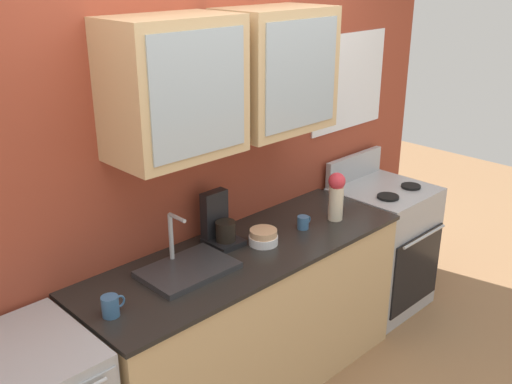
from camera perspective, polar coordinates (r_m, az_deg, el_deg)
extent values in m
plane|color=#936B47|center=(3.70, -0.75, -17.88)|extent=(10.00, 10.00, 0.00)
cube|color=#993D28|center=(3.28, -5.38, 4.88)|extent=(3.95, 0.10, 2.83)
cube|color=tan|center=(2.80, -7.95, 9.84)|extent=(0.62, 0.38, 0.65)
cube|color=#9EADB7|center=(2.65, -5.43, 9.30)|extent=(0.53, 0.01, 0.55)
cube|color=tan|center=(3.24, 1.83, 11.60)|extent=(0.62, 0.38, 0.65)
cube|color=#9EADB7|center=(3.11, 4.42, 11.14)|extent=(0.53, 0.01, 0.55)
cube|color=white|center=(4.08, 8.90, 10.42)|extent=(0.73, 0.01, 0.64)
cube|color=tan|center=(3.44, -0.78, -12.32)|extent=(1.92, 0.62, 0.86)
cube|color=black|center=(3.22, -0.82, -5.73)|extent=(1.95, 0.65, 0.02)
cube|color=#ADAFB5|center=(4.31, 11.86, -5.18)|extent=(0.61, 0.58, 0.89)
cube|color=black|center=(4.21, 15.15, -7.28)|extent=(0.56, 0.01, 0.53)
cylinder|color=#ADAFB5|center=(4.08, 15.85, -4.12)|extent=(0.49, 0.02, 0.02)
cube|color=#ADAFB5|center=(4.25, 9.38, 2.40)|extent=(0.58, 0.04, 0.18)
cylinder|color=black|center=(3.97, 12.53, -0.45)|extent=(0.14, 0.14, 0.02)
cylinder|color=black|center=(4.19, 14.62, 0.53)|extent=(0.13, 0.13, 0.02)
cube|color=#2D2D30|center=(3.00, -6.54, -7.40)|extent=(0.46, 0.31, 0.03)
cylinder|color=#ADAFB5|center=(3.03, -8.15, -4.25)|extent=(0.02, 0.02, 0.25)
cylinder|color=#ADAFB5|center=(2.94, -7.57, -2.46)|extent=(0.02, 0.12, 0.02)
cylinder|color=white|center=(3.26, 0.71, -4.61)|extent=(0.16, 0.16, 0.05)
cylinder|color=#E0AD7F|center=(3.25, 0.71, -4.03)|extent=(0.15, 0.15, 0.05)
cylinder|color=beige|center=(3.56, 7.65, -1.06)|extent=(0.09, 0.09, 0.21)
sphere|color=#D8333F|center=(3.51, 7.76, 1.04)|extent=(0.10, 0.10, 0.10)
cylinder|color=#38608C|center=(2.71, -13.79, -10.59)|extent=(0.08, 0.08, 0.09)
torus|color=#38608C|center=(2.73, -12.98, -10.18)|extent=(0.06, 0.01, 0.06)
cylinder|color=#38608C|center=(3.45, 4.53, -2.93)|extent=(0.07, 0.07, 0.08)
torus|color=#38608C|center=(3.47, 4.97, -2.68)|extent=(0.05, 0.01, 0.05)
cube|color=black|center=(3.27, -3.14, -4.77)|extent=(0.17, 0.20, 0.03)
cylinder|color=black|center=(3.22, -2.93, -3.76)|extent=(0.11, 0.11, 0.11)
cube|color=black|center=(3.25, -4.01, -2.08)|extent=(0.15, 0.06, 0.26)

